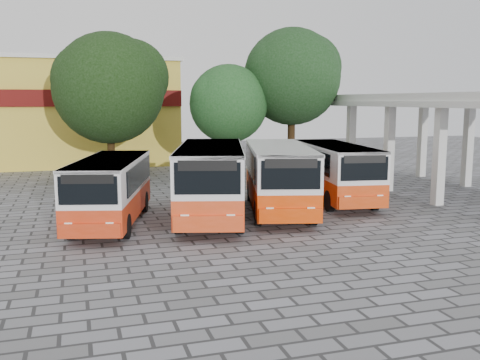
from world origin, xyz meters
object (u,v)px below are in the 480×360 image
object	(u,v)px
bus_centre_left	(211,176)
bus_centre_right	(279,174)
bus_far_right	(335,169)
bus_far_left	(111,187)

from	to	relation	value
bus_centre_left	bus_centre_right	world-z (taller)	bus_centre_left
bus_centre_right	bus_far_right	xyz separation A→B (m)	(3.67, 1.63, -0.10)
bus_centre_left	bus_centre_right	xyz separation A→B (m)	(3.24, 0.34, -0.06)
bus_far_left	bus_centre_right	xyz separation A→B (m)	(7.45, 0.30, 0.19)
bus_centre_right	bus_far_right	size ratio (longest dim) A/B	1.08
bus_far_left	bus_far_right	size ratio (longest dim) A/B	0.96
bus_far_left	bus_centre_left	bearing A→B (deg)	14.44
bus_far_left	bus_centre_right	bearing A→B (deg)	17.27
bus_far_right	bus_far_left	bearing A→B (deg)	-161.29
bus_far_left	bus_far_right	xyz separation A→B (m)	(11.12, 1.93, 0.09)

